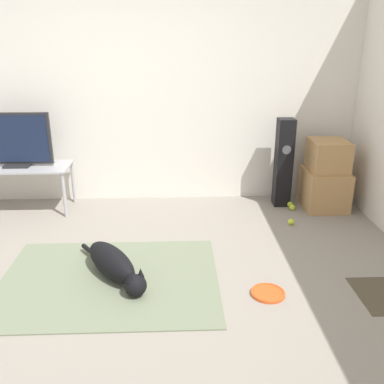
# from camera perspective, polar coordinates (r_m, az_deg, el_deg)

# --- Properties ---
(ground_plane) EXTENTS (12.00, 12.00, 0.00)m
(ground_plane) POSITION_cam_1_polar(r_m,az_deg,el_deg) (3.43, -10.28, -13.21)
(ground_plane) COLOR gray
(wall_back) EXTENTS (8.00, 0.06, 2.55)m
(wall_back) POSITION_cam_1_polar(r_m,az_deg,el_deg) (4.99, -8.04, 13.17)
(wall_back) COLOR silver
(wall_back) RESTS_ON ground_plane
(area_rug) EXTENTS (1.75, 1.32, 0.01)m
(area_rug) POSITION_cam_1_polar(r_m,az_deg,el_deg) (3.60, -10.96, -11.42)
(area_rug) COLOR slate
(area_rug) RESTS_ON ground_plane
(dog) EXTENTS (0.64, 0.83, 0.26)m
(dog) POSITION_cam_1_polar(r_m,az_deg,el_deg) (3.54, -10.35, -9.47)
(dog) COLOR black
(dog) RESTS_ON area_rug
(frisbee) EXTENTS (0.26, 0.26, 0.03)m
(frisbee) POSITION_cam_1_polar(r_m,az_deg,el_deg) (3.41, 10.08, -13.10)
(frisbee) COLOR #DB511E
(frisbee) RESTS_ON ground_plane
(cardboard_box_lower) EXTENTS (0.46, 0.51, 0.44)m
(cardboard_box_lower) POSITION_cam_1_polar(r_m,az_deg,el_deg) (5.09, 17.23, 0.38)
(cardboard_box_lower) COLOR tan
(cardboard_box_lower) RESTS_ON ground_plane
(cardboard_box_upper) EXTENTS (0.39, 0.43, 0.34)m
(cardboard_box_upper) POSITION_cam_1_polar(r_m,az_deg,el_deg) (4.98, 17.72, 4.64)
(cardboard_box_upper) COLOR tan
(cardboard_box_upper) RESTS_ON cardboard_box_lower
(floor_speaker) EXTENTS (0.18, 0.19, 1.01)m
(floor_speaker) POSITION_cam_1_polar(r_m,az_deg,el_deg) (4.97, 12.10, 3.81)
(floor_speaker) COLOR black
(floor_speaker) RESTS_ON ground_plane
(tv_stand) EXTENTS (1.11, 0.49, 0.52)m
(tv_stand) POSITION_cam_1_polar(r_m,az_deg,el_deg) (5.08, -22.07, 2.57)
(tv_stand) COLOR #A8A8AD
(tv_stand) RESTS_ON ground_plane
(tv) EXTENTS (0.78, 0.20, 0.59)m
(tv) POSITION_cam_1_polar(r_m,az_deg,el_deg) (5.00, -22.58, 6.37)
(tv) COLOR #232326
(tv) RESTS_ON tv_stand
(tennis_ball_by_boxes) EXTENTS (0.07, 0.07, 0.07)m
(tennis_ball_by_boxes) POSITION_cam_1_polar(r_m,az_deg,el_deg) (5.07, 12.92, -1.59)
(tennis_ball_by_boxes) COLOR #C6E033
(tennis_ball_by_boxes) RESTS_ON ground_plane
(tennis_ball_near_speaker) EXTENTS (0.07, 0.07, 0.07)m
(tennis_ball_near_speaker) POSITION_cam_1_polar(r_m,az_deg,el_deg) (4.98, 13.22, -2.01)
(tennis_ball_near_speaker) COLOR #C6E033
(tennis_ball_near_speaker) RESTS_ON ground_plane
(tennis_ball_loose_on_carpet) EXTENTS (0.07, 0.07, 0.07)m
(tennis_ball_loose_on_carpet) POSITION_cam_1_polar(r_m,az_deg,el_deg) (4.59, 13.07, -3.90)
(tennis_ball_loose_on_carpet) COLOR #C6E033
(tennis_ball_loose_on_carpet) RESTS_ON ground_plane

